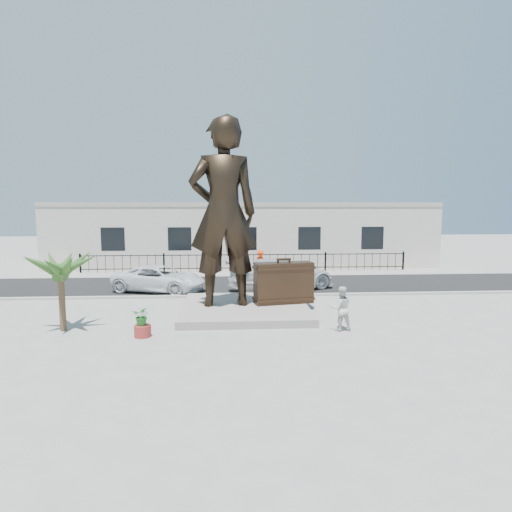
# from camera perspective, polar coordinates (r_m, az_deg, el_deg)

# --- Properties ---
(ground) EXTENTS (100.00, 100.00, 0.00)m
(ground) POSITION_cam_1_polar(r_m,az_deg,el_deg) (16.64, 0.45, -8.68)
(ground) COLOR #9E9991
(ground) RESTS_ON ground
(street) EXTENTS (40.00, 7.00, 0.01)m
(street) POSITION_cam_1_polar(r_m,az_deg,el_deg) (24.44, -0.92, -3.75)
(street) COLOR black
(street) RESTS_ON ground
(curb) EXTENTS (40.00, 0.25, 0.12)m
(curb) POSITION_cam_1_polar(r_m,az_deg,el_deg) (21.00, -0.45, -5.30)
(curb) COLOR #A5A399
(curb) RESTS_ON ground
(far_sidewalk) EXTENTS (40.00, 2.50, 0.02)m
(far_sidewalk) POSITION_cam_1_polar(r_m,az_deg,el_deg) (28.38, -1.32, -2.30)
(far_sidewalk) COLOR #9E9991
(far_sidewalk) RESTS_ON ground
(plinth) EXTENTS (5.20, 5.20, 0.30)m
(plinth) POSITION_cam_1_polar(r_m,az_deg,el_deg) (18.03, -1.49, -7.00)
(plinth) COLOR gray
(plinth) RESTS_ON ground
(fence) EXTENTS (22.00, 0.10, 1.20)m
(fence) POSITION_cam_1_polar(r_m,az_deg,el_deg) (29.09, -1.39, -0.91)
(fence) COLOR black
(fence) RESTS_ON ground
(building) EXTENTS (28.00, 7.00, 4.40)m
(building) POSITION_cam_1_polar(r_m,az_deg,el_deg) (33.11, -1.70, 2.78)
(building) COLOR silver
(building) RESTS_ON ground
(statue) EXTENTS (3.00, 2.16, 7.69)m
(statue) POSITION_cam_1_polar(r_m,az_deg,el_deg) (17.62, -4.38, 5.78)
(statue) COLOR black
(statue) RESTS_ON plinth
(suitcase) EXTENTS (2.58, 1.24, 1.74)m
(suitcase) POSITION_cam_1_polar(r_m,az_deg,el_deg) (18.23, 3.71, -3.58)
(suitcase) COLOR #322115
(suitcase) RESTS_ON plinth
(tourist) EXTENTS (0.82, 0.66, 1.59)m
(tourist) POSITION_cam_1_polar(r_m,az_deg,el_deg) (15.56, 11.25, -6.86)
(tourist) COLOR silver
(tourist) RESTS_ON ground
(car_white) EXTENTS (5.23, 3.60, 1.33)m
(car_white) POSITION_cam_1_polar(r_m,az_deg,el_deg) (22.76, -12.76, -2.97)
(car_white) COLOR white
(car_white) RESTS_ON street
(car_silver) EXTENTS (6.22, 4.55, 1.67)m
(car_silver) POSITION_cam_1_polar(r_m,az_deg,el_deg) (22.69, 3.54, -2.40)
(car_silver) COLOR silver
(car_silver) RESTS_ON street
(worker) EXTENTS (1.04, 0.69, 1.51)m
(worker) POSITION_cam_1_polar(r_m,az_deg,el_deg) (28.50, 0.60, -0.70)
(worker) COLOR #F93E0D
(worker) RESTS_ON far_sidewalk
(palm_tree) EXTENTS (1.80, 1.80, 3.20)m
(palm_tree) POSITION_cam_1_polar(r_m,az_deg,el_deg) (16.89, -24.28, -9.04)
(palm_tree) COLOR #2A4E1C
(palm_tree) RESTS_ON ground
(planter) EXTENTS (0.56, 0.56, 0.40)m
(planter) POSITION_cam_1_polar(r_m,az_deg,el_deg) (15.17, -14.88, -9.64)
(planter) COLOR maroon
(planter) RESTS_ON ground
(shrub) EXTENTS (0.68, 0.62, 0.65)m
(shrub) POSITION_cam_1_polar(r_m,az_deg,el_deg) (15.03, -14.94, -7.72)
(shrub) COLOR #236C24
(shrub) RESTS_ON planter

